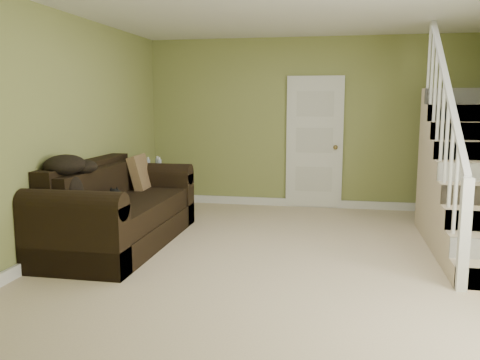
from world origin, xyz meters
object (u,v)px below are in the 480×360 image
at_px(sofa, 117,213).
at_px(side_table, 156,193).
at_px(cat, 114,196).
at_px(banana, 108,208).

bearing_deg(sofa, side_table, 94.18).
xyz_separation_m(side_table, cat, (0.18, -1.77, 0.28)).
height_order(cat, banana, cat).
height_order(side_table, banana, side_table).
xyz_separation_m(sofa, side_table, (-0.12, 1.59, -0.05)).
xyz_separation_m(cat, banana, (0.10, -0.38, -0.06)).
bearing_deg(cat, side_table, 73.82).
distance_m(cat, banana, 0.40).
bearing_deg(side_table, banana, -82.60).
bearing_deg(banana, sofa, 84.57).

